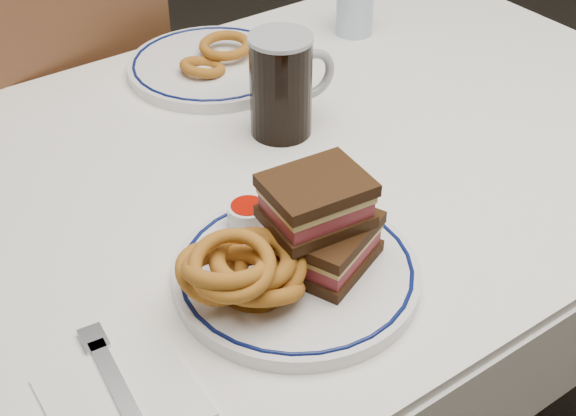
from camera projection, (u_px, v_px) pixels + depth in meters
dining_table at (311, 204)px, 1.23m from camera, size 1.27×0.87×0.75m
chair_far at (55, 153)px, 1.60m from camera, size 0.49×0.49×0.92m
main_plate at (297, 273)px, 0.93m from camera, size 0.29×0.29×0.02m
reuben_sandwich at (323, 223)px, 0.90m from camera, size 0.14×0.13×0.12m
onion_rings_main at (244, 271)px, 0.86m from camera, size 0.14×0.13×0.11m
ketchup_ramekin at (248, 214)px, 0.98m from camera, size 0.05×0.05×0.03m
beer_mug at (283, 84)px, 1.15m from camera, size 0.14×0.09×0.15m
water_glass at (355, 5)px, 1.44m from camera, size 0.07×0.07×0.11m
far_plate at (213, 66)px, 1.34m from camera, size 0.28×0.28×0.02m
onion_rings_far at (216, 54)px, 1.33m from camera, size 0.15×0.11×0.04m
napkin_fork at (121, 395)px, 0.80m from camera, size 0.15×0.19×0.01m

